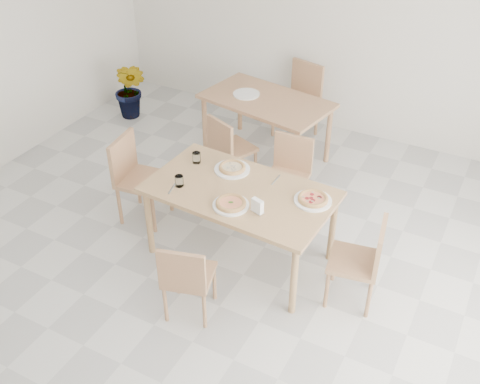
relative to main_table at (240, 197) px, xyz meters
The scene contains 21 objects.
main_table is the anchor object (origin of this frame).
chair_south 0.91m from the main_table, 91.20° to the right, with size 0.47×0.47×0.78m.
chair_north 0.91m from the main_table, 84.11° to the left, with size 0.43×0.43×0.83m.
chair_west 1.23m from the main_table, behind, with size 0.50×0.50×0.90m.
chair_east 1.19m from the main_table, ahead, with size 0.47×0.47×0.82m.
plate_margherita 0.26m from the main_table, 80.22° to the right, with size 0.31×0.31×0.02m, color white.
plate_mushroom 0.34m from the main_table, 130.67° to the left, with size 0.33×0.33×0.02m, color white.
plate_pepperoni 0.65m from the main_table, 12.76° to the left, with size 0.32×0.32×0.02m, color white.
pizza_margherita 0.27m from the main_table, 80.22° to the right, with size 0.27×0.27×0.03m.
pizza_mushroom 0.35m from the main_table, 130.67° to the left, with size 0.30×0.30×0.03m.
pizza_pepperoni 0.65m from the main_table, 12.76° to the left, with size 0.26×0.26×0.03m.
tumbler_a 0.63m from the main_table, 159.85° to the left, with size 0.08×0.08×0.10m, color white.
tumbler_b 0.55m from the main_table, 159.27° to the right, with size 0.08×0.08×0.10m, color white.
napkin_holder 0.38m from the main_table, 38.37° to the right, with size 0.13×0.09×0.13m.
fork_a 0.37m from the main_table, 53.30° to the left, with size 0.02×0.18×0.01m, color silver.
fork_b 0.60m from the main_table, 154.68° to the right, with size 0.02×0.20×0.01m, color silver.
second_table 1.84m from the main_table, 108.48° to the left, with size 1.57×1.07×0.75m.
chair_back_s 1.25m from the main_table, 124.03° to the left, with size 0.52×0.52×0.82m.
chair_back_n 2.51m from the main_table, 100.37° to the left, with size 0.56×0.56×0.93m.
plate_empty 1.93m from the main_table, 115.77° to the left, with size 0.31×0.31×0.02m, color white.
potted_plant 3.19m from the main_table, 145.20° to the left, with size 0.44×0.35×0.80m, color #33671E.
Camera 1 is at (2.11, -2.89, 3.57)m, focal length 42.00 mm.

